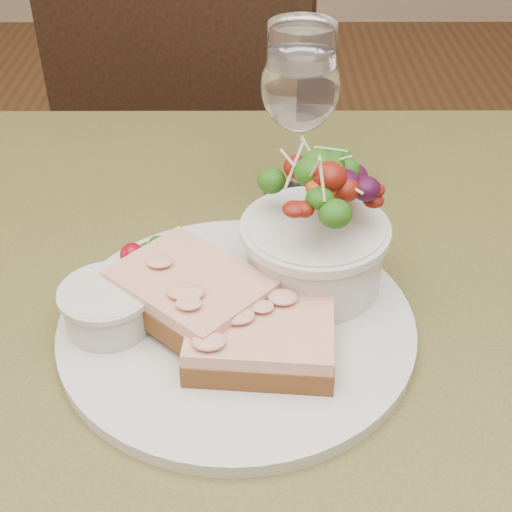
{
  "coord_description": "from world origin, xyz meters",
  "views": [
    {
      "loc": [
        -0.02,
        -0.46,
        1.15
      ],
      "look_at": [
        -0.02,
        0.0,
        0.81
      ],
      "focal_mm": 50.0,
      "sensor_mm": 36.0,
      "label": 1
    }
  ],
  "objects_px": {
    "cafe_table": "(275,394)",
    "sandwich_front": "(261,338)",
    "dinner_plate": "(237,325)",
    "wine_glass": "(300,92)",
    "salad_bowl": "(315,226)",
    "sandwich_back": "(191,292)",
    "chair_far": "(215,243)",
    "ramekin": "(108,305)"
  },
  "relations": [
    {
      "from": "cafe_table",
      "to": "sandwich_front",
      "type": "height_order",
      "value": "sandwich_front"
    },
    {
      "from": "dinner_plate",
      "to": "sandwich_front",
      "type": "distance_m",
      "value": 0.05
    },
    {
      "from": "sandwich_front",
      "to": "wine_glass",
      "type": "bearing_deg",
      "value": 85.56
    },
    {
      "from": "salad_bowl",
      "to": "wine_glass",
      "type": "distance_m",
      "value": 0.16
    },
    {
      "from": "dinner_plate",
      "to": "salad_bowl",
      "type": "height_order",
      "value": "salad_bowl"
    },
    {
      "from": "salad_bowl",
      "to": "cafe_table",
      "type": "bearing_deg",
      "value": -138.56
    },
    {
      "from": "sandwich_front",
      "to": "sandwich_back",
      "type": "relative_size",
      "value": 0.8
    },
    {
      "from": "chair_far",
      "to": "salad_bowl",
      "type": "distance_m",
      "value": 0.9
    },
    {
      "from": "cafe_table",
      "to": "salad_bowl",
      "type": "xyz_separation_m",
      "value": [
        0.03,
        0.03,
        0.17
      ]
    },
    {
      "from": "sandwich_back",
      "to": "wine_glass",
      "type": "relative_size",
      "value": 0.85
    },
    {
      "from": "cafe_table",
      "to": "chair_far",
      "type": "xyz_separation_m",
      "value": [
        -0.1,
        0.74,
        -0.36
      ]
    },
    {
      "from": "chair_far",
      "to": "sandwich_front",
      "type": "distance_m",
      "value": 0.94
    },
    {
      "from": "wine_glass",
      "to": "sandwich_front",
      "type": "bearing_deg",
      "value": -99.29
    },
    {
      "from": "ramekin",
      "to": "salad_bowl",
      "type": "height_order",
      "value": "salad_bowl"
    },
    {
      "from": "cafe_table",
      "to": "ramekin",
      "type": "distance_m",
      "value": 0.19
    },
    {
      "from": "chair_far",
      "to": "dinner_plate",
      "type": "xyz_separation_m",
      "value": [
        0.07,
        -0.76,
        0.46
      ]
    },
    {
      "from": "sandwich_back",
      "to": "ramekin",
      "type": "bearing_deg",
      "value": -128.93
    },
    {
      "from": "cafe_table",
      "to": "sandwich_back",
      "type": "bearing_deg",
      "value": -167.29
    },
    {
      "from": "salad_bowl",
      "to": "sandwich_back",
      "type": "bearing_deg",
      "value": -156.95
    },
    {
      "from": "sandwich_back",
      "to": "salad_bowl",
      "type": "height_order",
      "value": "salad_bowl"
    },
    {
      "from": "cafe_table",
      "to": "wine_glass",
      "type": "bearing_deg",
      "value": 82.19
    },
    {
      "from": "dinner_plate",
      "to": "sandwich_back",
      "type": "distance_m",
      "value": 0.05
    },
    {
      "from": "cafe_table",
      "to": "sandwich_front",
      "type": "relative_size",
      "value": 6.74
    },
    {
      "from": "salad_bowl",
      "to": "dinner_plate",
      "type": "bearing_deg",
      "value": -143.16
    },
    {
      "from": "cafe_table",
      "to": "chair_far",
      "type": "distance_m",
      "value": 0.83
    },
    {
      "from": "dinner_plate",
      "to": "wine_glass",
      "type": "xyz_separation_m",
      "value": [
        0.06,
        0.2,
        0.12
      ]
    },
    {
      "from": "cafe_table",
      "to": "dinner_plate",
      "type": "xyz_separation_m",
      "value": [
        -0.03,
        -0.02,
        0.11
      ]
    },
    {
      "from": "dinner_plate",
      "to": "ramekin",
      "type": "relative_size",
      "value": 4.15
    },
    {
      "from": "sandwich_front",
      "to": "cafe_table",
      "type": "bearing_deg",
      "value": 81.25
    },
    {
      "from": "chair_far",
      "to": "sandwich_back",
      "type": "bearing_deg",
      "value": 105.71
    },
    {
      "from": "cafe_table",
      "to": "wine_glass",
      "type": "relative_size",
      "value": 4.57
    },
    {
      "from": "salad_bowl",
      "to": "sandwich_front",
      "type": "bearing_deg",
      "value": -117.46
    },
    {
      "from": "dinner_plate",
      "to": "ramekin",
      "type": "bearing_deg",
      "value": -177.13
    },
    {
      "from": "sandwich_back",
      "to": "ramekin",
      "type": "xyz_separation_m",
      "value": [
        -0.07,
        -0.01,
        -0.0
      ]
    },
    {
      "from": "cafe_table",
      "to": "sandwich_back",
      "type": "xyz_separation_m",
      "value": [
        -0.07,
        -0.02,
        0.14
      ]
    },
    {
      "from": "chair_far",
      "to": "sandwich_front",
      "type": "bearing_deg",
      "value": 109.59
    },
    {
      "from": "chair_far",
      "to": "sandwich_back",
      "type": "height_order",
      "value": "chair_far"
    },
    {
      "from": "sandwich_front",
      "to": "salad_bowl",
      "type": "xyz_separation_m",
      "value": [
        0.05,
        0.09,
        0.04
      ]
    },
    {
      "from": "chair_far",
      "to": "ramekin",
      "type": "height_order",
      "value": "chair_far"
    },
    {
      "from": "cafe_table",
      "to": "sandwich_back",
      "type": "distance_m",
      "value": 0.16
    },
    {
      "from": "sandwich_front",
      "to": "sandwich_back",
      "type": "height_order",
      "value": "sandwich_back"
    },
    {
      "from": "cafe_table",
      "to": "sandwich_front",
      "type": "bearing_deg",
      "value": -103.6
    }
  ]
}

